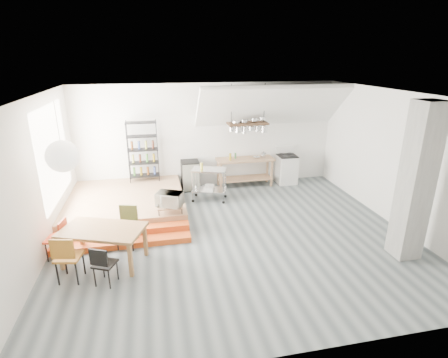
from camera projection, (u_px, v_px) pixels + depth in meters
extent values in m
plane|color=#4C5558|center=(234.00, 236.00, 8.12)|extent=(8.00, 8.00, 0.00)
cube|color=silver|center=(208.00, 136.00, 10.81)|extent=(8.00, 0.04, 3.20)
cube|color=silver|center=(35.00, 183.00, 6.82)|extent=(0.04, 7.00, 3.20)
cube|color=silver|center=(397.00, 160.00, 8.35)|extent=(0.04, 7.00, 3.20)
cube|color=white|center=(235.00, 95.00, 7.05)|extent=(8.00, 7.00, 0.02)
cube|color=white|center=(271.00, 106.00, 10.29)|extent=(4.40, 1.44, 1.32)
cube|color=white|center=(54.00, 153.00, 8.14)|extent=(0.02, 2.50, 2.20)
cube|color=#9E754F|center=(127.00, 203.00, 9.42)|extent=(3.00, 3.00, 0.40)
cube|color=#CF4C18|center=(123.00, 243.00, 7.66)|extent=(3.00, 0.35, 0.13)
cube|color=#CF4C18|center=(123.00, 233.00, 7.96)|extent=(3.00, 0.35, 0.27)
cube|color=gray|center=(416.00, 183.00, 6.83)|extent=(0.50, 0.50, 3.20)
cube|color=#9E754F|center=(245.00, 159.00, 10.94)|extent=(1.80, 0.60, 0.06)
cube|color=#9E754F|center=(245.00, 178.00, 11.15)|extent=(1.70, 0.55, 0.04)
cube|color=#9E754F|center=(267.00, 169.00, 11.45)|extent=(0.06, 0.06, 0.86)
cube|color=#9E754F|center=(218.00, 172.00, 11.14)|extent=(0.06, 0.06, 0.86)
cube|color=#9E754F|center=(272.00, 173.00, 11.05)|extent=(0.06, 0.06, 0.86)
cube|color=#9E754F|center=(221.00, 177.00, 10.73)|extent=(0.06, 0.06, 0.86)
cube|color=white|center=(286.00, 170.00, 11.35)|extent=(0.60, 0.60, 0.90)
cube|color=black|center=(287.00, 156.00, 11.20)|extent=(0.58, 0.58, 0.03)
cube|color=white|center=(284.00, 150.00, 11.41)|extent=(0.60, 0.05, 0.25)
cylinder|color=black|center=(290.00, 154.00, 11.34)|extent=(0.18, 0.18, 0.02)
cylinder|color=black|center=(282.00, 154.00, 11.29)|extent=(0.18, 0.18, 0.02)
cylinder|color=black|center=(293.00, 156.00, 11.09)|extent=(0.18, 0.18, 0.02)
cylinder|color=black|center=(285.00, 156.00, 11.03)|extent=(0.18, 0.18, 0.02)
cube|color=#3A2317|center=(248.00, 123.00, 10.37)|extent=(1.20, 0.50, 0.05)
cylinder|color=black|center=(231.00, 104.00, 10.08)|extent=(0.02, 0.02, 1.15)
cylinder|color=black|center=(264.00, 103.00, 10.27)|extent=(0.02, 0.02, 1.15)
cylinder|color=silver|center=(232.00, 129.00, 10.27)|extent=(0.16, 0.16, 0.12)
cylinder|color=silver|center=(238.00, 129.00, 10.32)|extent=(0.20, 0.20, 0.16)
cylinder|color=silver|center=(245.00, 130.00, 10.36)|extent=(0.16, 0.16, 0.20)
cylinder|color=silver|center=(251.00, 128.00, 10.39)|extent=(0.20, 0.20, 0.12)
cylinder|color=silver|center=(258.00, 129.00, 10.43)|extent=(0.16, 0.16, 0.16)
cylinder|color=silver|center=(264.00, 129.00, 10.48)|extent=(0.20, 0.20, 0.20)
cylinder|color=black|center=(157.00, 149.00, 10.50)|extent=(0.02, 0.02, 1.80)
cylinder|color=black|center=(129.00, 150.00, 10.34)|extent=(0.02, 0.02, 1.80)
cylinder|color=black|center=(158.00, 152.00, 10.17)|extent=(0.02, 0.02, 1.80)
cylinder|color=black|center=(128.00, 154.00, 10.01)|extent=(0.02, 0.02, 1.80)
cube|color=black|center=(145.00, 175.00, 10.50)|extent=(0.88, 0.38, 0.02)
cube|color=black|center=(144.00, 163.00, 10.37)|extent=(0.88, 0.38, 0.02)
cube|color=black|center=(143.00, 150.00, 10.24)|extent=(0.88, 0.38, 0.02)
cube|color=black|center=(142.00, 136.00, 10.10)|extent=(0.88, 0.38, 0.02)
cube|color=black|center=(141.00, 122.00, 9.97)|extent=(0.88, 0.38, 0.03)
cylinder|color=#488836|center=(145.00, 171.00, 10.46)|extent=(0.07, 0.07, 0.24)
cylinder|color=olive|center=(144.00, 158.00, 10.32)|extent=(0.07, 0.07, 0.24)
cylinder|color=brown|center=(142.00, 145.00, 10.19)|extent=(0.07, 0.07, 0.24)
cube|color=#9E754F|center=(170.00, 206.00, 8.36)|extent=(0.60, 0.40, 0.03)
cylinder|color=black|center=(181.00, 206.00, 8.59)|extent=(0.02, 0.02, 0.13)
cylinder|color=black|center=(158.00, 207.00, 8.49)|extent=(0.02, 0.02, 0.13)
cylinder|color=black|center=(182.00, 211.00, 8.28)|extent=(0.02, 0.02, 0.13)
cylinder|color=black|center=(159.00, 213.00, 8.18)|extent=(0.02, 0.02, 0.13)
sphere|color=white|center=(62.00, 156.00, 6.44)|extent=(0.60, 0.60, 0.60)
cube|color=#976537|center=(102.00, 230.00, 6.84)|extent=(1.80, 1.40, 0.06)
cube|color=#976537|center=(145.00, 240.00, 7.21)|extent=(0.09, 0.09, 0.69)
cube|color=#976537|center=(81.00, 235.00, 7.43)|extent=(0.09, 0.09, 0.69)
cube|color=#976537|center=(131.00, 260.00, 6.51)|extent=(0.09, 0.09, 0.69)
cube|color=#976537|center=(60.00, 254.00, 6.72)|extent=(0.09, 0.09, 0.69)
cube|color=#B7711F|center=(69.00, 257.00, 6.37)|extent=(0.51, 0.51, 0.04)
cube|color=#B7711F|center=(62.00, 249.00, 6.10)|extent=(0.41, 0.12, 0.38)
cylinder|color=black|center=(57.00, 274.00, 6.29)|extent=(0.03, 0.03, 0.48)
cylinder|color=black|center=(77.00, 274.00, 6.30)|extent=(0.03, 0.03, 0.48)
cylinder|color=black|center=(65.00, 263.00, 6.62)|extent=(0.03, 0.03, 0.48)
cylinder|color=black|center=(84.00, 263.00, 6.62)|extent=(0.03, 0.03, 0.48)
cube|color=black|center=(105.00, 264.00, 6.30)|extent=(0.48, 0.48, 0.04)
cube|color=black|center=(98.00, 258.00, 6.07)|extent=(0.33, 0.18, 0.32)
cylinder|color=black|center=(95.00, 277.00, 6.27)|extent=(0.03, 0.03, 0.40)
cylinder|color=black|center=(109.00, 279.00, 6.20)|extent=(0.03, 0.03, 0.40)
cylinder|color=black|center=(103.00, 268.00, 6.53)|extent=(0.03, 0.03, 0.40)
cylinder|color=black|center=(117.00, 270.00, 6.47)|extent=(0.03, 0.03, 0.40)
cube|color=brown|center=(127.00, 227.00, 7.50)|extent=(0.52, 0.52, 0.04)
cube|color=brown|center=(129.00, 213.00, 7.59)|extent=(0.39, 0.15, 0.36)
cylinder|color=black|center=(138.00, 234.00, 7.72)|extent=(0.03, 0.03, 0.46)
cylinder|color=black|center=(123.00, 233.00, 7.75)|extent=(0.03, 0.03, 0.46)
cylinder|color=black|center=(132.00, 241.00, 7.41)|extent=(0.03, 0.03, 0.46)
cylinder|color=black|center=(117.00, 241.00, 7.44)|extent=(0.03, 0.03, 0.46)
cube|color=#C13A1B|center=(56.00, 239.00, 7.09)|extent=(0.45, 0.45, 0.04)
cube|color=#C13A1B|center=(63.00, 228.00, 7.02)|extent=(0.10, 0.37, 0.34)
cylinder|color=black|center=(62.00, 252.00, 7.03)|extent=(0.03, 0.03, 0.43)
cylinder|color=black|center=(68.00, 245.00, 7.32)|extent=(0.03, 0.03, 0.43)
cylinder|color=black|center=(47.00, 253.00, 7.02)|extent=(0.03, 0.03, 0.43)
cylinder|color=black|center=(53.00, 245.00, 7.31)|extent=(0.03, 0.03, 0.43)
cube|color=silver|center=(209.00, 170.00, 9.83)|extent=(1.06, 0.80, 0.04)
cube|color=silver|center=(209.00, 190.00, 10.03)|extent=(1.06, 0.80, 0.03)
cylinder|color=silver|center=(225.00, 182.00, 10.14)|extent=(0.03, 0.03, 0.90)
sphere|color=black|center=(225.00, 196.00, 10.29)|extent=(0.08, 0.08, 0.08)
cylinder|color=silver|center=(196.00, 181.00, 10.24)|extent=(0.03, 0.03, 0.90)
sphere|color=black|center=(196.00, 195.00, 10.38)|extent=(0.08, 0.08, 0.08)
cylinder|color=silver|center=(223.00, 188.00, 9.71)|extent=(0.03, 0.03, 0.90)
sphere|color=black|center=(223.00, 202.00, 9.86)|extent=(0.08, 0.08, 0.08)
cylinder|color=silver|center=(193.00, 187.00, 9.81)|extent=(0.03, 0.03, 0.90)
sphere|color=black|center=(193.00, 201.00, 9.95)|extent=(0.08, 0.08, 0.08)
cube|color=black|center=(190.00, 175.00, 10.80)|extent=(0.54, 0.54, 0.91)
imported|color=beige|center=(170.00, 199.00, 8.30)|extent=(0.72, 0.62, 0.33)
imported|color=silver|center=(257.00, 157.00, 10.95)|extent=(0.26, 0.26, 0.05)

